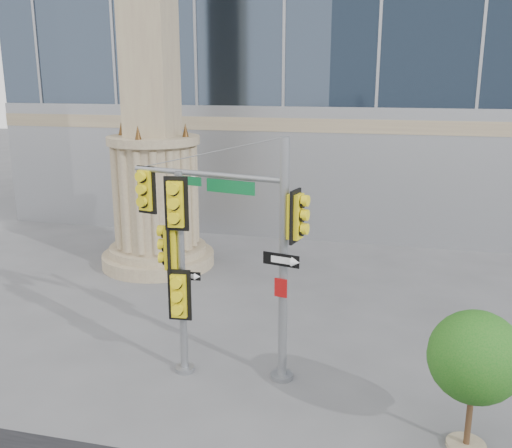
# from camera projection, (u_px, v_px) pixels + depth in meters

# --- Properties ---
(ground) EXTENTS (120.00, 120.00, 0.00)m
(ground) POSITION_uv_depth(u_px,v_px,m) (247.00, 408.00, 12.91)
(ground) COLOR #545456
(ground) RESTS_ON ground
(monument) EXTENTS (4.40, 4.40, 16.60)m
(monument) POSITION_uv_depth(u_px,v_px,m) (153.00, 125.00, 21.37)
(monument) COLOR gray
(monument) RESTS_ON ground
(main_signal_pole) EXTENTS (4.57, 1.40, 5.98)m
(main_signal_pole) POSITION_uv_depth(u_px,v_px,m) (243.00, 230.00, 13.73)
(main_signal_pole) COLOR slate
(main_signal_pole) RESTS_ON ground
(secondary_signal_pole) EXTENTS (0.91, 0.67, 5.14)m
(secondary_signal_pole) POSITION_uv_depth(u_px,v_px,m) (178.00, 260.00, 13.68)
(secondary_signal_pole) COLOR slate
(secondary_signal_pole) RESTS_ON ground
(street_tree) EXTENTS (1.88, 1.84, 2.93)m
(street_tree) POSITION_uv_depth(u_px,v_px,m) (477.00, 361.00, 11.08)
(street_tree) COLOR gray
(street_tree) RESTS_ON ground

